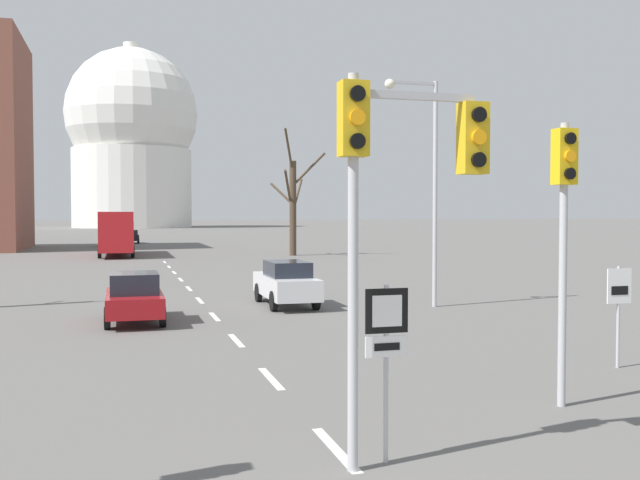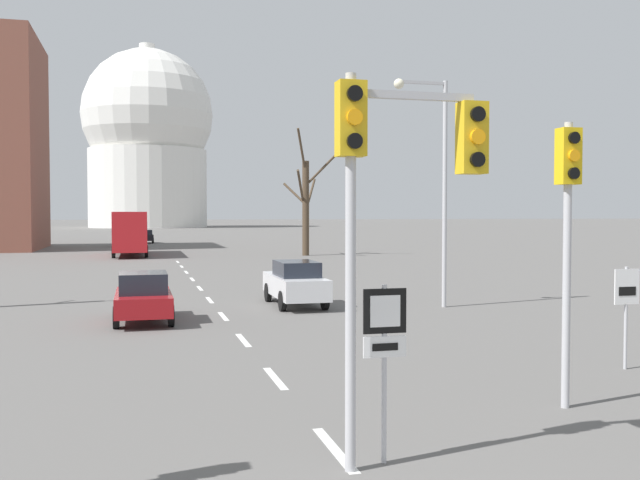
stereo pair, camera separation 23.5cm
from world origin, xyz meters
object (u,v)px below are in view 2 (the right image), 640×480
at_px(route_sign_post, 385,342).
at_px(sedan_far_left, 146,236).
at_px(traffic_signal_near_right, 568,209).
at_px(sedan_mid_centre, 143,297).
at_px(street_lamp_right, 435,169).
at_px(sedan_near_right, 295,283).
at_px(speed_limit_sign, 626,300).
at_px(traffic_signal_centre_tall, 394,172).
at_px(sedan_near_left, 126,238).
at_px(city_bus, 130,230).

distance_m(route_sign_post, sedan_far_left, 74.15).
height_order(traffic_signal_near_right, sedan_mid_centre, traffic_signal_near_right).
relative_size(street_lamp_right, sedan_near_right, 1.80).
bearing_deg(sedan_near_right, route_sign_post, -98.28).
relative_size(speed_limit_sign, sedan_far_left, 0.56).
relative_size(traffic_signal_centre_tall, sedan_near_left, 1.14).
xyz_separation_m(speed_limit_sign, sedan_near_left, (-11.28, 62.09, -0.61)).
relative_size(sedan_near_left, sedan_far_left, 1.14).
bearing_deg(sedan_mid_centre, street_lamp_right, 5.22).
height_order(route_sign_post, street_lamp_right, street_lamp_right).
distance_m(traffic_signal_centre_tall, street_lamp_right, 16.37).
xyz_separation_m(route_sign_post, sedan_near_right, (2.37, 16.28, -0.79)).
bearing_deg(route_sign_post, sedan_far_left, 91.76).
distance_m(traffic_signal_centre_tall, sedan_near_left, 66.64).
xyz_separation_m(street_lamp_right, sedan_near_right, (-4.72, 1.71, -4.10)).
height_order(sedan_mid_centre, city_bus, city_bus).
bearing_deg(street_lamp_right, sedan_near_left, 102.43).
distance_m(sedan_mid_centre, sedan_far_left, 60.46).
bearing_deg(speed_limit_sign, sedan_mid_centre, 136.50).
xyz_separation_m(traffic_signal_centre_tall, sedan_far_left, (-2.33, 74.28, -3.13)).
height_order(route_sign_post, city_bus, city_bus).
relative_size(sedan_near_right, sedan_far_left, 1.14).
xyz_separation_m(traffic_signal_near_right, sedan_near_right, (-1.58, 14.48, -2.58)).
bearing_deg(sedan_far_left, route_sign_post, -88.24).
bearing_deg(route_sign_post, sedan_mid_centre, 102.49).
bearing_deg(sedan_near_left, street_lamp_right, -77.57).
bearing_deg(sedan_near_right, traffic_signal_near_right, -83.78).
xyz_separation_m(sedan_near_left, sedan_mid_centre, (1.29, -52.61, -0.11)).
height_order(speed_limit_sign, sedan_far_left, speed_limit_sign).
xyz_separation_m(route_sign_post, city_bus, (-3.73, 49.99, 0.41)).
distance_m(route_sign_post, sedan_near_left, 66.40).
bearing_deg(street_lamp_right, city_bus, 106.99).
height_order(traffic_signal_centre_tall, street_lamp_right, street_lamp_right).
bearing_deg(speed_limit_sign, street_lamp_right, 89.37).
relative_size(route_sign_post, sedan_mid_centre, 0.63).
bearing_deg(city_bus, sedan_mid_centre, -88.88).
distance_m(speed_limit_sign, sedan_near_left, 63.11).
xyz_separation_m(traffic_signal_near_right, sedan_mid_centre, (-6.97, 11.84, -2.65)).
height_order(route_sign_post, sedan_near_right, route_sign_post).
distance_m(street_lamp_right, sedan_near_left, 53.08).
height_order(traffic_signal_centre_tall, speed_limit_sign, traffic_signal_centre_tall).
bearing_deg(city_bus, traffic_signal_centre_tall, -85.68).
bearing_deg(sedan_near_left, sedan_mid_centre, -88.60).
height_order(route_sign_post, sedan_mid_centre, route_sign_post).
height_order(traffic_signal_near_right, sedan_near_right, traffic_signal_near_right).
xyz_separation_m(street_lamp_right, sedan_mid_centre, (-10.11, -0.92, -4.16)).
bearing_deg(traffic_signal_centre_tall, sedan_near_right, 82.00).
bearing_deg(street_lamp_right, route_sign_post, -115.93).
height_order(route_sign_post, speed_limit_sign, route_sign_post).
xyz_separation_m(traffic_signal_centre_tall, sedan_near_right, (2.31, 16.46, -3.06)).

